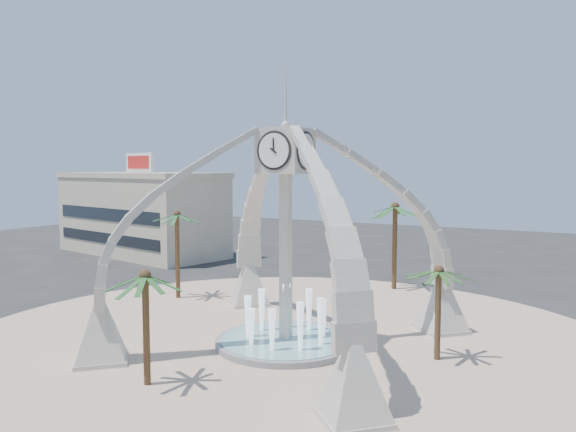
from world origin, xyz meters
The scene contains 9 objects.
ground centered at (0.00, 0.00, 0.00)m, with size 140.00×140.00×0.00m, color #282828.
plaza centered at (0.00, 0.00, 0.03)m, with size 40.00×40.00×0.06m, color tan.
clock_tower centered at (0.00, 0.00, 6.49)m, with size 17.94×17.94×16.30m.
fountain centered at (0.00, 0.00, 0.29)m, with size 8.00×8.00×3.62m.
building_nw centered at (-32.00, 22.00, 4.83)m, with size 23.75×13.73×11.90m.
palm_east centered at (8.15, 1.79, 4.73)m, with size 4.27×4.27×5.43m.
palm_west centered at (-13.07, 6.16, 6.45)m, with size 4.54×4.54×7.28m.
palm_north centered at (0.59, 17.45, 6.86)m, with size 5.59×5.59×7.79m.
palm_south centered at (-2.78, -8.23, 5.12)m, with size 4.06×4.06×5.85m.
Camera 1 is at (15.29, -27.22, 10.10)m, focal length 35.00 mm.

